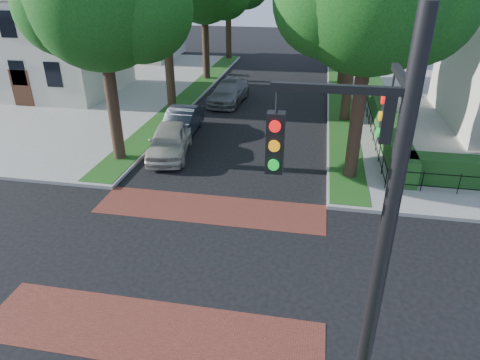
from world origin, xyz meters
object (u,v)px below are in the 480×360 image
at_px(traffic_signal, 373,220).
at_px(parked_car_front, 169,140).
at_px(parked_car_middle, 182,122).
at_px(parked_car_rear, 229,92).

bearing_deg(traffic_signal, parked_car_front, 123.20).
relative_size(traffic_signal, parked_car_middle, 1.78).
bearing_deg(parked_car_front, parked_car_rear, 74.50).
distance_m(traffic_signal, parked_car_front, 15.45).
xyz_separation_m(traffic_signal, parked_car_middle, (-8.49, 15.48, -3.97)).
bearing_deg(parked_car_rear, traffic_signal, -68.09).
relative_size(parked_car_middle, parked_car_rear, 0.88).
height_order(traffic_signal, parked_car_rear, traffic_signal).
distance_m(parked_car_front, parked_car_rear, 9.76).
distance_m(parked_car_front, parked_car_middle, 2.99).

